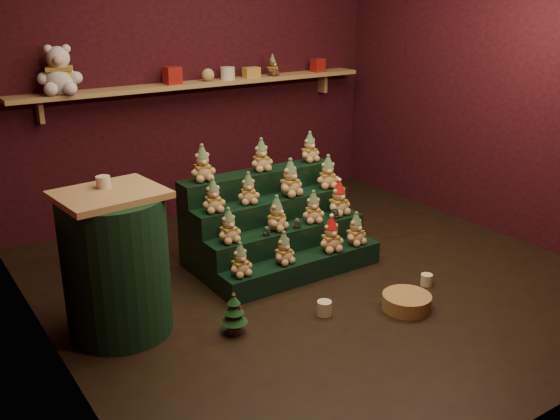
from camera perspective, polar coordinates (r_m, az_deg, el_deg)
ground at (r=4.94m, az=3.52°, el=-6.24°), size 4.00×4.00×0.00m
back_wall at (r=6.25m, az=-7.91°, el=12.48°), size 4.00×0.10×2.80m
left_wall at (r=3.66m, az=-22.62°, el=6.30°), size 0.10×4.00×2.80m
right_wall at (r=5.98m, az=19.98°, el=11.21°), size 0.10×4.00×2.80m
back_shelf at (r=6.11m, az=-7.11°, el=11.35°), size 3.60×0.26×0.24m
riser_tier_front at (r=4.90m, az=2.14°, el=-5.30°), size 1.40×0.22×0.18m
riser_tier_midfront at (r=5.03m, az=0.68°, el=-3.50°), size 1.40×0.22×0.36m
riser_tier_midback at (r=5.16m, az=-0.70°, el=-1.78°), size 1.40×0.22×0.54m
riser_tier_back at (r=5.31m, az=-2.00°, el=-0.16°), size 1.40×0.22×0.72m
teddy_0 at (r=4.52m, az=-3.65°, el=-4.55°), size 0.18×0.16×0.25m
teddy_1 at (r=4.71m, az=0.35°, el=-3.50°), size 0.20×0.19×0.25m
teddy_2 at (r=4.94m, az=4.69°, el=-2.21°), size 0.23×0.21×0.28m
teddy_3 at (r=5.10m, az=6.94°, el=-1.72°), size 0.21×0.19×0.26m
teddy_4 at (r=4.64m, az=-4.72°, el=-1.44°), size 0.19×0.17×0.26m
teddy_5 at (r=4.86m, az=-0.32°, el=-0.31°), size 0.25×0.24×0.27m
teddy_6 at (r=5.04m, az=3.05°, el=0.27°), size 0.23×0.22×0.26m
teddy_7 at (r=5.22m, az=5.40°, el=1.10°), size 0.22×0.20×0.29m
teddy_8 at (r=4.76m, az=-6.14°, el=1.31°), size 0.21×0.19×0.26m
teddy_9 at (r=4.93m, az=-2.91°, el=1.98°), size 0.22×0.21×0.25m
teddy_10 at (r=5.10m, az=0.94°, el=2.95°), size 0.25×0.23×0.30m
teddy_11 at (r=5.33m, az=4.39°, el=3.49°), size 0.25×0.23×0.28m
teddy_12 at (r=4.93m, az=-7.12°, el=4.25°), size 0.23×0.21×0.28m
teddy_13 at (r=5.17m, az=-1.72°, el=5.03°), size 0.21×0.20×0.26m
teddy_14 at (r=5.47m, az=2.72°, el=5.76°), size 0.19×0.18×0.25m
snow_globe_a at (r=4.78m, az=-1.23°, el=-1.91°), size 0.06×0.06×0.08m
snow_globe_b at (r=4.93m, az=1.58°, el=-1.20°), size 0.06×0.06×0.08m
snow_globe_c at (r=5.14m, az=5.05°, el=-0.34°), size 0.07×0.07×0.09m
side_table at (r=4.16m, az=-14.76°, el=-4.78°), size 0.68×0.68×0.97m
table_ornament at (r=4.07m, az=-15.87°, el=2.50°), size 0.09×0.09×0.07m
mini_christmas_tree at (r=4.14m, az=-4.22°, el=-9.35°), size 0.18×0.18×0.30m
mug_left at (r=4.40m, az=4.07°, el=-8.94°), size 0.10×0.10×0.10m
mug_right at (r=4.94m, az=13.25°, el=-6.23°), size 0.09×0.09×0.09m
wicker_basket at (r=4.56m, az=11.50°, el=-8.23°), size 0.36×0.36×0.11m
white_bear at (r=5.57m, az=-19.59°, el=12.53°), size 0.45×0.42×0.51m
brown_bear at (r=6.45m, az=-0.69°, el=13.07°), size 0.18×0.17×0.20m
gift_tin_red_a at (r=5.94m, az=-9.81°, el=12.02°), size 0.14×0.14×0.16m
gift_tin_cream at (r=6.20m, az=-4.81°, el=12.35°), size 0.14×0.14×0.12m
gift_tin_red_b at (r=6.79m, az=3.47°, el=13.09°), size 0.12×0.12×0.14m
shelf_plush_ball at (r=6.10m, az=-6.60°, el=12.17°), size 0.12×0.12×0.12m
scarf_gift_box at (r=6.33m, az=-2.63°, el=12.46°), size 0.16×0.10×0.10m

